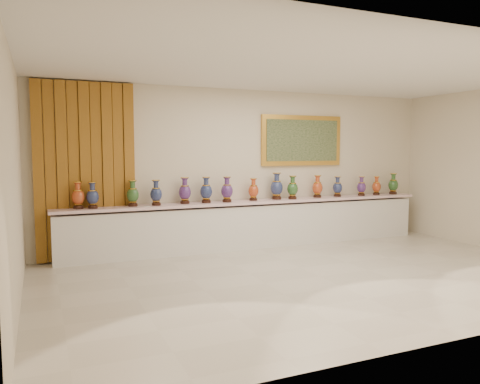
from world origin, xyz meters
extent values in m
plane|color=beige|center=(0.00, 0.00, 0.00)|extent=(8.00, 8.00, 0.00)
plane|color=beige|center=(0.00, 2.50, 1.50)|extent=(8.00, 0.00, 8.00)
plane|color=beige|center=(-4.00, 0.00, 1.50)|extent=(0.00, 5.00, 5.00)
plane|color=white|center=(0.00, 0.00, 3.00)|extent=(8.00, 8.00, 0.00)
cube|color=#AA6A24|center=(-3.03, 2.44, 1.50)|extent=(1.64, 0.14, 2.95)
cube|color=gold|center=(1.14, 2.46, 2.04)|extent=(1.80, 0.06, 1.00)
cube|color=#1A351C|center=(1.14, 2.42, 2.04)|extent=(1.62, 0.02, 0.82)
cube|color=white|center=(0.00, 2.27, 0.41)|extent=(7.20, 0.42, 0.81)
cube|color=beige|center=(0.00, 2.25, 0.88)|extent=(7.28, 0.48, 0.05)
cylinder|color=#32160E|center=(-3.17, 2.26, 0.92)|extent=(0.16, 0.16, 0.04)
cone|color=gold|center=(-3.17, 2.26, 0.97)|extent=(0.14, 0.14, 0.03)
ellipsoid|color=maroon|center=(-3.17, 2.26, 1.09)|extent=(0.27, 0.27, 0.26)
cylinder|color=gold|center=(-3.17, 2.26, 1.20)|extent=(0.14, 0.14, 0.01)
cylinder|color=maroon|center=(-3.17, 2.26, 1.26)|extent=(0.08, 0.08, 0.09)
cone|color=maroon|center=(-3.17, 2.26, 1.32)|extent=(0.14, 0.14, 0.03)
cylinder|color=gold|center=(-3.17, 2.26, 1.34)|extent=(0.15, 0.15, 0.01)
cylinder|color=#32160E|center=(-2.95, 2.23, 0.92)|extent=(0.15, 0.15, 0.04)
cone|color=gold|center=(-2.95, 2.23, 0.97)|extent=(0.13, 0.13, 0.03)
ellipsoid|color=#080F3B|center=(-2.95, 2.23, 1.09)|extent=(0.21, 0.21, 0.25)
cylinder|color=gold|center=(-2.95, 2.23, 1.20)|extent=(0.14, 0.14, 0.01)
cylinder|color=#080F3B|center=(-2.95, 2.23, 1.25)|extent=(0.08, 0.08, 0.09)
cone|color=#080F3B|center=(-2.95, 2.23, 1.31)|extent=(0.14, 0.14, 0.03)
cylinder|color=gold|center=(-2.95, 2.23, 1.33)|extent=(0.14, 0.14, 0.01)
cylinder|color=#32160E|center=(-2.29, 2.26, 0.92)|extent=(0.16, 0.16, 0.04)
cone|color=gold|center=(-2.29, 2.26, 0.97)|extent=(0.14, 0.14, 0.03)
ellipsoid|color=black|center=(-2.29, 2.26, 1.09)|extent=(0.27, 0.27, 0.26)
cylinder|color=gold|center=(-2.29, 2.26, 1.20)|extent=(0.14, 0.14, 0.01)
cylinder|color=black|center=(-2.29, 2.26, 1.26)|extent=(0.08, 0.08, 0.09)
cone|color=black|center=(-2.29, 2.26, 1.32)|extent=(0.14, 0.14, 0.03)
cylinder|color=gold|center=(-2.29, 2.26, 1.34)|extent=(0.15, 0.15, 0.01)
cylinder|color=#32160E|center=(-1.89, 2.24, 0.92)|extent=(0.16, 0.16, 0.04)
cone|color=gold|center=(-1.89, 2.24, 0.97)|extent=(0.14, 0.14, 0.03)
ellipsoid|color=#080F3B|center=(-1.89, 2.24, 1.09)|extent=(0.27, 0.27, 0.26)
cylinder|color=gold|center=(-1.89, 2.24, 1.20)|extent=(0.14, 0.14, 0.01)
cylinder|color=#080F3B|center=(-1.89, 2.24, 1.26)|extent=(0.08, 0.08, 0.09)
cone|color=#080F3B|center=(-1.89, 2.24, 1.32)|extent=(0.14, 0.14, 0.03)
cylinder|color=gold|center=(-1.89, 2.24, 1.34)|extent=(0.14, 0.14, 0.01)
cylinder|color=#32160E|center=(-1.36, 2.28, 0.92)|extent=(0.17, 0.17, 0.05)
cone|color=gold|center=(-1.36, 2.28, 0.97)|extent=(0.15, 0.15, 0.03)
ellipsoid|color=#230C4B|center=(-1.36, 2.28, 1.11)|extent=(0.27, 0.27, 0.27)
cylinder|color=gold|center=(-1.36, 2.28, 1.22)|extent=(0.15, 0.15, 0.01)
cylinder|color=#230C4B|center=(-1.36, 2.28, 1.28)|extent=(0.09, 0.09, 0.10)
cone|color=#230C4B|center=(-1.36, 2.28, 1.35)|extent=(0.15, 0.15, 0.04)
cylinder|color=gold|center=(-1.36, 2.28, 1.37)|extent=(0.15, 0.15, 0.01)
cylinder|color=#32160E|center=(-0.97, 2.26, 0.92)|extent=(0.17, 0.17, 0.05)
cone|color=gold|center=(-0.97, 2.26, 0.97)|extent=(0.15, 0.15, 0.03)
ellipsoid|color=#080F3B|center=(-0.97, 2.26, 1.11)|extent=(0.26, 0.26, 0.27)
cylinder|color=gold|center=(-0.97, 2.26, 1.22)|extent=(0.15, 0.15, 0.01)
cylinder|color=#080F3B|center=(-0.97, 2.26, 1.28)|extent=(0.09, 0.09, 0.10)
cone|color=#080F3B|center=(-0.97, 2.26, 1.35)|extent=(0.15, 0.15, 0.04)
cylinder|color=gold|center=(-0.97, 2.26, 1.37)|extent=(0.15, 0.15, 0.01)
cylinder|color=#32160E|center=(-0.58, 2.22, 0.92)|extent=(0.17, 0.17, 0.05)
cone|color=gold|center=(-0.58, 2.22, 0.97)|extent=(0.14, 0.14, 0.03)
ellipsoid|color=#230C4B|center=(-0.58, 2.22, 1.10)|extent=(0.25, 0.25, 0.27)
cylinder|color=gold|center=(-0.58, 2.22, 1.22)|extent=(0.15, 0.15, 0.01)
cylinder|color=#230C4B|center=(-0.58, 2.22, 1.28)|extent=(0.09, 0.09, 0.10)
cone|color=#230C4B|center=(-0.58, 2.22, 1.35)|extent=(0.15, 0.15, 0.04)
cylinder|color=gold|center=(-0.58, 2.22, 1.36)|extent=(0.15, 0.15, 0.01)
cylinder|color=#32160E|center=(-0.02, 2.27, 0.92)|extent=(0.15, 0.15, 0.04)
cone|color=gold|center=(-0.02, 2.27, 0.97)|extent=(0.13, 0.13, 0.03)
ellipsoid|color=maroon|center=(-0.02, 2.27, 1.08)|extent=(0.24, 0.24, 0.24)
cylinder|color=gold|center=(-0.02, 2.27, 1.19)|extent=(0.13, 0.13, 0.01)
cylinder|color=maroon|center=(-0.02, 2.27, 1.24)|extent=(0.08, 0.08, 0.09)
cone|color=maroon|center=(-0.02, 2.27, 1.30)|extent=(0.13, 0.13, 0.03)
cylinder|color=gold|center=(-0.02, 2.27, 1.32)|extent=(0.14, 0.14, 0.01)
cylinder|color=#32160E|center=(0.48, 2.28, 0.93)|extent=(0.18, 0.18, 0.05)
cone|color=gold|center=(0.48, 2.28, 0.98)|extent=(0.16, 0.16, 0.03)
ellipsoid|color=#080F3B|center=(0.48, 2.28, 1.13)|extent=(0.32, 0.32, 0.30)
cylinder|color=gold|center=(0.48, 2.28, 1.25)|extent=(0.16, 0.16, 0.01)
cylinder|color=#080F3B|center=(0.48, 2.28, 1.32)|extent=(0.10, 0.10, 0.11)
cone|color=#080F3B|center=(0.48, 2.28, 1.39)|extent=(0.16, 0.16, 0.04)
cylinder|color=gold|center=(0.48, 2.28, 1.41)|extent=(0.17, 0.17, 0.01)
cylinder|color=#32160E|center=(0.80, 2.21, 0.92)|extent=(0.16, 0.16, 0.05)
cone|color=gold|center=(0.80, 2.21, 0.97)|extent=(0.14, 0.14, 0.03)
ellipsoid|color=black|center=(0.80, 2.21, 1.10)|extent=(0.26, 0.26, 0.26)
cylinder|color=gold|center=(0.80, 2.21, 1.21)|extent=(0.14, 0.14, 0.01)
cylinder|color=black|center=(0.80, 2.21, 1.27)|extent=(0.08, 0.08, 0.10)
cone|color=black|center=(0.80, 2.21, 1.33)|extent=(0.14, 0.14, 0.04)
cylinder|color=gold|center=(0.80, 2.21, 1.35)|extent=(0.15, 0.15, 0.01)
cylinder|color=#32160E|center=(1.41, 2.27, 0.92)|extent=(0.16, 0.16, 0.04)
cone|color=gold|center=(1.41, 2.27, 0.97)|extent=(0.14, 0.14, 0.03)
ellipsoid|color=maroon|center=(1.41, 2.27, 1.10)|extent=(0.23, 0.23, 0.26)
cylinder|color=gold|center=(1.41, 2.27, 1.21)|extent=(0.14, 0.14, 0.01)
cylinder|color=maroon|center=(1.41, 2.27, 1.26)|extent=(0.08, 0.08, 0.09)
cone|color=maroon|center=(1.41, 2.27, 1.33)|extent=(0.14, 0.14, 0.03)
cylinder|color=gold|center=(1.41, 2.27, 1.34)|extent=(0.15, 0.15, 0.01)
cylinder|color=#32160E|center=(1.89, 2.27, 0.92)|extent=(0.15, 0.15, 0.04)
cone|color=gold|center=(1.89, 2.27, 0.97)|extent=(0.13, 0.13, 0.03)
ellipsoid|color=#080F3B|center=(1.89, 2.27, 1.08)|extent=(0.23, 0.23, 0.24)
cylinder|color=gold|center=(1.89, 2.27, 1.18)|extent=(0.13, 0.13, 0.01)
cylinder|color=#080F3B|center=(1.89, 2.27, 1.23)|extent=(0.08, 0.08, 0.09)
cone|color=#080F3B|center=(1.89, 2.27, 1.29)|extent=(0.13, 0.13, 0.03)
cylinder|color=gold|center=(1.89, 2.27, 1.31)|extent=(0.13, 0.13, 0.01)
cylinder|color=#32160E|center=(2.46, 2.22, 0.92)|extent=(0.14, 0.14, 0.04)
cone|color=gold|center=(2.46, 2.22, 0.96)|extent=(0.12, 0.12, 0.03)
ellipsoid|color=#230C4B|center=(2.46, 2.22, 1.08)|extent=(0.21, 0.21, 0.23)
cylinder|color=gold|center=(2.46, 2.22, 1.17)|extent=(0.13, 0.13, 0.01)
cylinder|color=#230C4B|center=(2.46, 2.22, 1.23)|extent=(0.07, 0.07, 0.08)
cone|color=#230C4B|center=(2.46, 2.22, 1.28)|extent=(0.13, 0.13, 0.03)
cylinder|color=gold|center=(2.46, 2.22, 1.30)|extent=(0.13, 0.13, 0.01)
cylinder|color=#32160E|center=(2.88, 2.25, 0.92)|extent=(0.14, 0.14, 0.04)
cone|color=gold|center=(2.88, 2.25, 0.96)|extent=(0.12, 0.12, 0.03)
ellipsoid|color=maroon|center=(2.88, 2.25, 1.07)|extent=(0.20, 0.20, 0.23)
cylinder|color=gold|center=(2.88, 2.25, 1.17)|extent=(0.13, 0.13, 0.01)
cylinder|color=maroon|center=(2.88, 2.25, 1.22)|extent=(0.07, 0.07, 0.08)
cone|color=maroon|center=(2.88, 2.25, 1.28)|extent=(0.13, 0.13, 0.03)
cylinder|color=gold|center=(2.88, 2.25, 1.29)|extent=(0.13, 0.13, 0.01)
cylinder|color=#32160E|center=(3.31, 2.23, 0.92)|extent=(0.16, 0.16, 0.04)
cone|color=gold|center=(3.31, 2.23, 0.97)|extent=(0.14, 0.14, 0.03)
ellipsoid|color=black|center=(3.31, 2.23, 1.10)|extent=(0.28, 0.28, 0.26)
cylinder|color=gold|center=(3.31, 2.23, 1.21)|extent=(0.14, 0.14, 0.01)
cylinder|color=black|center=(3.31, 2.23, 1.26)|extent=(0.08, 0.08, 0.09)
cone|color=black|center=(3.31, 2.23, 1.33)|extent=(0.14, 0.14, 0.03)
cylinder|color=gold|center=(3.31, 2.23, 1.35)|extent=(0.15, 0.15, 0.01)
cube|color=white|center=(-2.08, 2.13, 0.90)|extent=(0.10, 0.06, 0.00)
camera|label=1|loc=(-3.74, -5.73, 1.86)|focal=35.00mm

